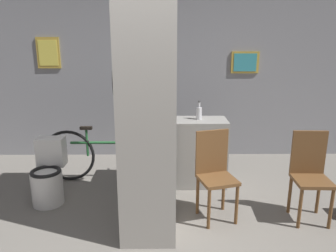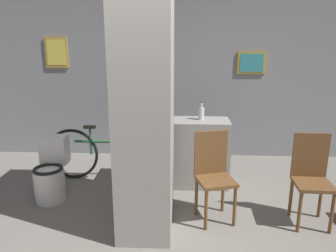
% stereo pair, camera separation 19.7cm
% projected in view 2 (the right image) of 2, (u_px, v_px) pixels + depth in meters
% --- Properties ---
extents(ground_plane, '(14.00, 14.00, 0.00)m').
position_uv_depth(ground_plane, '(136.00, 248.00, 3.10)').
color(ground_plane, slate).
extents(wall_back, '(8.00, 0.09, 2.60)m').
position_uv_depth(wall_back, '(157.00, 78.00, 5.30)').
color(wall_back, gray).
rests_on(wall_back, ground_plane).
extents(pillar_center, '(0.56, 1.07, 2.60)m').
position_uv_depth(pillar_center, '(146.00, 102.00, 3.27)').
color(pillar_center, gray).
rests_on(pillar_center, ground_plane).
extents(counter_shelf, '(1.17, 0.44, 0.90)m').
position_uv_depth(counter_shelf, '(184.00, 152.00, 4.36)').
color(counter_shelf, gray).
rests_on(counter_shelf, ground_plane).
extents(toilet, '(0.36, 0.52, 0.75)m').
position_uv_depth(toilet, '(51.00, 174.00, 3.99)').
color(toilet, white).
rests_on(toilet, ground_plane).
extents(chair_near_pillar, '(0.46, 0.46, 0.97)m').
position_uv_depth(chair_near_pillar, '(213.00, 172.00, 3.51)').
color(chair_near_pillar, brown).
rests_on(chair_near_pillar, ground_plane).
extents(chair_by_doorway, '(0.38, 0.38, 0.97)m').
position_uv_depth(chair_by_doorway, '(311.00, 175.00, 3.43)').
color(chair_by_doorway, brown).
rests_on(chair_by_doorway, ground_plane).
extents(bicycle, '(1.78, 0.42, 0.78)m').
position_uv_depth(bicycle, '(111.00, 154.00, 4.53)').
color(bicycle, black).
rests_on(bicycle, ground_plane).
extents(bottle_tall, '(0.07, 0.07, 0.25)m').
position_uv_depth(bottle_tall, '(201.00, 113.00, 4.23)').
color(bottle_tall, silver).
rests_on(bottle_tall, counter_shelf).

